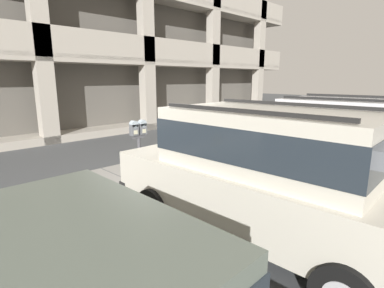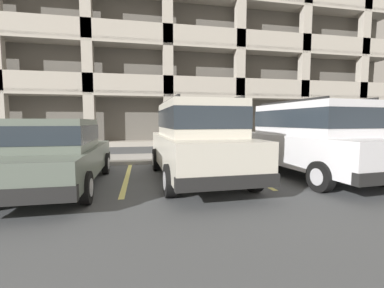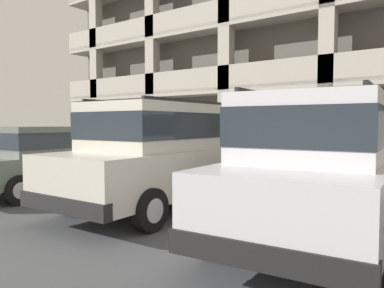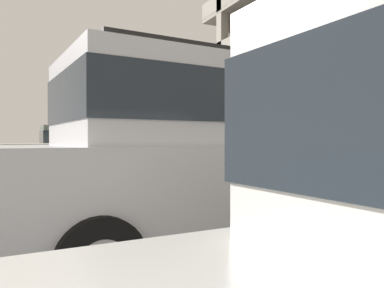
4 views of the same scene
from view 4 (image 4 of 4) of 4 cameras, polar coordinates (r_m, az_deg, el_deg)
ground_plane at (r=8.28m, az=7.59°, el=-8.00°), size 80.00×80.00×0.10m
sidewalk at (r=9.02m, az=14.62°, el=-6.60°), size 40.00×2.20×0.12m
parking_stall_lines at (r=6.19m, az=4.63°, el=-10.41°), size 13.05×4.80×0.01m
silver_suv at (r=7.04m, az=-7.97°, el=-0.20°), size 2.14×4.85×2.03m
red_sedan at (r=10.10m, az=-15.26°, el=-1.51°), size 1.88×4.50×1.54m
dark_hatchback at (r=4.10m, az=1.97°, el=-0.73°), size 2.32×4.93×2.03m
parking_meter_near at (r=8.53m, az=8.93°, el=0.80°), size 0.35×0.12×1.48m
fire_hydrant at (r=12.42m, az=-0.87°, el=-2.76°), size 0.30×0.30×0.70m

